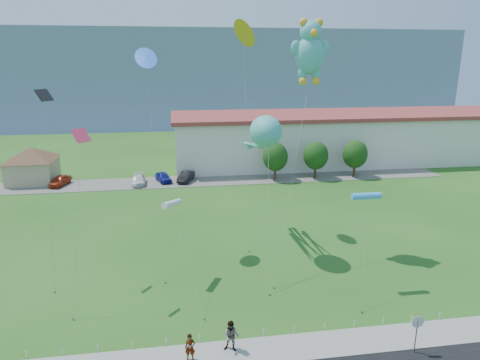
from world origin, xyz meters
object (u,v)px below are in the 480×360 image
object	(u,v)px
parked_car_black	(186,176)
parked_car_white	(139,180)
stop_sign	(417,325)
octopus_kite	(263,137)
pedestrian_left	(190,347)
parked_car_blue	(163,177)
pedestrian_right	(231,336)
pavilion	(32,161)
warehouse	(354,137)
teddy_bear_kite	(310,50)
parked_car_red	(60,180)

from	to	relation	value
parked_car_black	parked_car_white	bearing A→B (deg)	-156.06
stop_sign	octopus_kite	xyz separation A→B (m)	(-5.97, 15.98, 8.43)
pedestrian_left	parked_car_blue	bearing A→B (deg)	101.68
parked_car_blue	stop_sign	bearing A→B (deg)	-87.68
stop_sign	pedestrian_left	size ratio (longest dim) A/B	1.51
parked_car_blue	parked_car_black	bearing A→B (deg)	-24.47
pedestrian_right	pedestrian_left	bearing A→B (deg)	-150.20
parked_car_white	octopus_kite	xyz separation A→B (m)	(12.76, -22.62, 9.61)
pedestrian_left	parked_car_white	bearing A→B (deg)	106.86
pavilion	stop_sign	distance (m)	53.90
warehouse	pedestrian_left	distance (m)	55.60
pavilion	warehouse	xyz separation A→B (m)	(50.00, 6.00, 1.10)
pedestrian_right	teddy_bear_kite	distance (m)	23.60
parked_car_blue	parked_car_black	world-z (taller)	parked_car_black
warehouse	parked_car_white	size ratio (longest dim) A/B	14.16
parked_car_white	teddy_bear_kite	size ratio (longest dim) A/B	0.22
warehouse	stop_sign	distance (m)	51.00
pedestrian_left	pedestrian_right	bearing A→B (deg)	19.35
pedestrian_left	parked_car_white	distance (m)	37.77
pavilion	teddy_bear_kite	bearing A→B (deg)	-39.45
teddy_bear_kite	pedestrian_right	bearing A→B (deg)	-120.84
pedestrian_right	parked_car_white	world-z (taller)	pedestrian_right
parked_car_red	parked_car_black	distance (m)	17.19
parked_car_white	parked_car_black	size ratio (longest dim) A/B	1.03
pavilion	parked_car_black	size ratio (longest dim) A/B	2.19
pedestrian_left	parked_car_white	world-z (taller)	pedestrian_left
parked_car_white	parked_car_black	xyz separation A→B (m)	(6.52, 0.58, 0.07)
pavilion	parked_car_red	xyz separation A→B (m)	(4.11, -2.51, -2.27)
pedestrian_right	parked_car_red	xyz separation A→B (m)	(-18.72, 37.96, -0.31)
octopus_kite	teddy_bear_kite	xyz separation A→B (m)	(3.98, 0.29, 7.20)
warehouse	parked_car_blue	xyz separation A→B (m)	(-31.87, -8.71, -3.40)
stop_sign	pavilion	bearing A→B (deg)	128.44
parked_car_red	teddy_bear_kite	distance (m)	39.74
pedestrian_left	parked_car_red	world-z (taller)	pedestrian_left
parked_car_black	pedestrian_left	bearing A→B (deg)	-72.51
pedestrian_left	pedestrian_right	xyz separation A→B (m)	(2.44, 0.48, 0.13)
pedestrian_left	parked_car_white	size ratio (longest dim) A/B	0.38
pedestrian_left	octopus_kite	world-z (taller)	octopus_kite
octopus_kite	pavilion	bearing A→B (deg)	136.39
teddy_bear_kite	parked_car_red	bearing A→B (deg)	139.49
warehouse	teddy_bear_kite	size ratio (longest dim) A/B	3.05
parked_car_white	parked_car_blue	world-z (taller)	parked_car_blue
pavilion	parked_car_red	world-z (taller)	pavilion
pavilion	parked_car_white	world-z (taller)	pavilion
warehouse	parked_car_blue	size ratio (longest dim) A/B	15.71
pavilion	teddy_bear_kite	size ratio (longest dim) A/B	0.46
stop_sign	warehouse	bearing A→B (deg)	71.10
pedestrian_right	parked_car_black	world-z (taller)	pedestrian_right
parked_car_blue	teddy_bear_kite	distance (m)	31.61
warehouse	teddy_bear_kite	world-z (taller)	teddy_bear_kite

